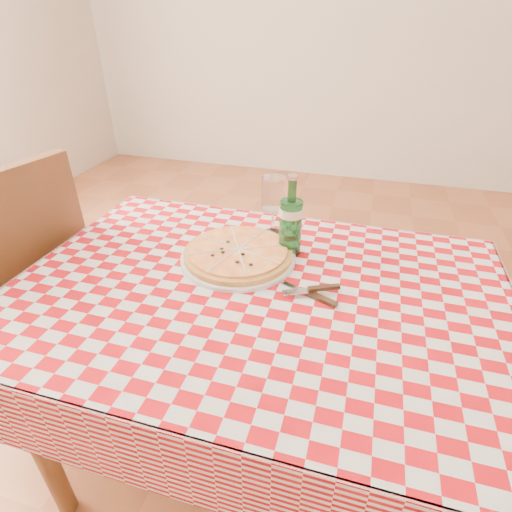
{
  "coord_description": "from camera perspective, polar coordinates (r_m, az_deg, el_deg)",
  "views": [
    {
      "loc": [
        0.24,
        -0.82,
        1.38
      ],
      "look_at": [
        -0.02,
        0.06,
        0.82
      ],
      "focal_mm": 28.0,
      "sensor_mm": 36.0,
      "label": 1
    }
  ],
  "objects": [
    {
      "name": "pizza_plate",
      "position": [
        1.17,
        -2.56,
        0.5
      ],
      "size": [
        0.42,
        0.42,
        0.04
      ],
      "primitive_type": null,
      "rotation": [
        0.0,
        0.0,
        -0.31
      ],
      "color": "#C18A40",
      "rests_on": "tablecloth"
    },
    {
      "name": "water_bottle",
      "position": [
        1.16,
        5.01,
        5.73
      ],
      "size": [
        0.08,
        0.08,
        0.24
      ],
      "primitive_type": null,
      "rotation": [
        0.0,
        0.0,
        0.13
      ],
      "color": "#175E25",
      "rests_on": "tablecloth"
    },
    {
      "name": "chair_far",
      "position": [
        1.6,
        -31.09,
        -3.78
      ],
      "size": [
        0.53,
        0.53,
        1.01
      ],
      "rotation": [
        0.0,
        0.0,
        2.94
      ],
      "color": "brown",
      "rests_on": "ground"
    },
    {
      "name": "wine_glass",
      "position": [
        1.27,
        2.47,
        7.05
      ],
      "size": [
        0.09,
        0.09,
        0.2
      ],
      "primitive_type": null,
      "rotation": [
        0.0,
        0.0,
        0.28
      ],
      "color": "white",
      "rests_on": "tablecloth"
    },
    {
      "name": "dining_table",
      "position": [
        1.12,
        0.12,
        -8.64
      ],
      "size": [
        1.2,
        0.8,
        0.75
      ],
      "color": "brown",
      "rests_on": "ground"
    },
    {
      "name": "tablecloth",
      "position": [
        1.06,
        0.13,
        -4.74
      ],
      "size": [
        1.3,
        0.9,
        0.01
      ],
      "primitive_type": "cube",
      "color": "#A90A11",
      "rests_on": "dining_table"
    },
    {
      "name": "cutlery",
      "position": [
        1.04,
        7.42,
        -4.95
      ],
      "size": [
        0.23,
        0.2,
        0.02
      ],
      "primitive_type": null,
      "rotation": [
        0.0,
        0.0,
        0.09
      ],
      "color": "silver",
      "rests_on": "tablecloth"
    }
  ]
}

